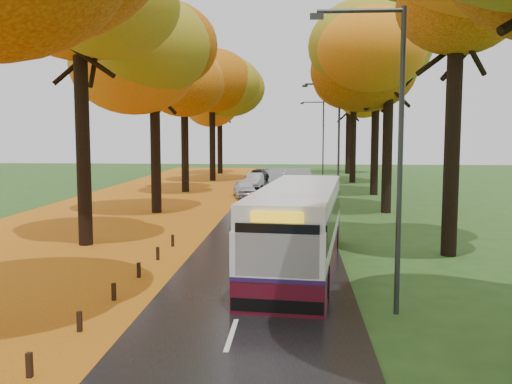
# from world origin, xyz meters

# --- Properties ---
(road) EXTENTS (6.50, 90.00, 0.04)m
(road) POSITION_xyz_m (0.00, 25.00, 0.02)
(road) COLOR black
(road) RESTS_ON ground
(centre_line) EXTENTS (0.12, 90.00, 0.01)m
(centre_line) POSITION_xyz_m (0.00, 25.00, 0.04)
(centre_line) COLOR silver
(centre_line) RESTS_ON road
(leaf_verge) EXTENTS (12.00, 90.00, 0.02)m
(leaf_verge) POSITION_xyz_m (-9.00, 25.00, 0.01)
(leaf_verge) COLOR #7E430B
(leaf_verge) RESTS_ON ground
(leaf_drift) EXTENTS (0.90, 90.00, 0.01)m
(leaf_drift) POSITION_xyz_m (-3.05, 25.00, 0.04)
(leaf_drift) COLOR orange
(leaf_drift) RESTS_ON road
(trees_left) EXTENTS (9.20, 74.00, 13.88)m
(trees_left) POSITION_xyz_m (-7.18, 27.06, 9.53)
(trees_left) COLOR black
(trees_left) RESTS_ON ground
(trees_right) EXTENTS (9.30, 74.20, 13.96)m
(trees_right) POSITION_xyz_m (7.19, 26.91, 9.69)
(trees_right) COLOR black
(trees_right) RESTS_ON ground
(bollard_row) EXTENTS (0.11, 23.51, 0.52)m
(bollard_row) POSITION_xyz_m (-3.70, 4.70, 0.26)
(bollard_row) COLOR black
(bollard_row) RESTS_ON ground
(streetlamp_near) EXTENTS (2.45, 0.18, 8.00)m
(streetlamp_near) POSITION_xyz_m (3.95, 8.00, 4.71)
(streetlamp_near) COLOR #333538
(streetlamp_near) RESTS_ON ground
(streetlamp_mid) EXTENTS (2.45, 0.18, 8.00)m
(streetlamp_mid) POSITION_xyz_m (3.95, 30.00, 4.71)
(streetlamp_mid) COLOR #333538
(streetlamp_mid) RESTS_ON ground
(streetlamp_far) EXTENTS (2.45, 0.18, 8.00)m
(streetlamp_far) POSITION_xyz_m (3.95, 52.00, 4.71)
(streetlamp_far) COLOR #333538
(streetlamp_far) RESTS_ON ground
(bus) EXTENTS (3.67, 11.21, 2.90)m
(bus) POSITION_xyz_m (1.60, 12.82, 1.56)
(bus) COLOR #470B17
(bus) RESTS_ON road
(car_white) EXTENTS (2.21, 4.06, 1.31)m
(car_white) POSITION_xyz_m (-2.33, 34.90, 0.69)
(car_white) COLOR silver
(car_white) RESTS_ON road
(car_silver) EXTENTS (1.52, 3.79, 1.23)m
(car_silver) POSITION_xyz_m (-2.20, 42.71, 0.65)
(car_silver) COLOR #ABADB4
(car_silver) RESTS_ON road
(car_dark) EXTENTS (2.38, 4.22, 1.15)m
(car_dark) POSITION_xyz_m (-2.34, 48.79, 0.62)
(car_dark) COLOR black
(car_dark) RESTS_ON road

